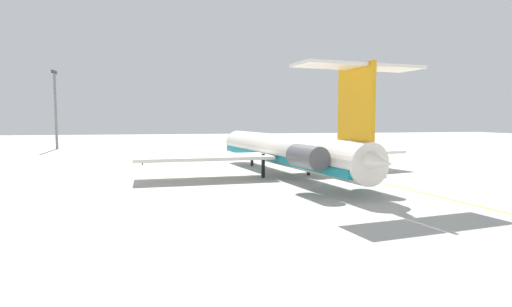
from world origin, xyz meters
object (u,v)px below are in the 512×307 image
Objects in this scene: light_mast at (55,106)px; main_jetliner at (286,150)px; safety_cone_wingtip at (297,157)px; ground_crew_near_tail at (142,158)px; ground_crew_portside at (336,152)px; safety_cone_nose at (157,161)px; ground_crew_near_nose at (309,153)px.

main_jetliner is at bearing -144.13° from light_mast.
light_mast is at bearing 55.88° from safety_cone_wingtip.
ground_crew_near_tail is 41.32m from ground_crew_portside.
safety_cone_nose is at bearing 29.29° from main_jetliner.
ground_crew_portside is at bearing -85.51° from safety_cone_nose.
safety_cone_wingtip is (2.79, -29.27, 0.00)m from safety_cone_nose.
ground_crew_portside is at bearing -44.48° from main_jetliner.
ground_crew_portside reaches higher than safety_cone_wingtip.
ground_crew_portside is (-0.24, -6.34, -0.03)m from ground_crew_near_nose.
ground_crew_near_tail is 3.26× the size of safety_cone_wingtip.
ground_crew_near_nose is 3.10× the size of safety_cone_nose.
main_jetliner is 30.28m from ground_crew_near_nose.
light_mast reaches higher than safety_cone_nose.
ground_crew_near_nose reaches higher than safety_cone_wingtip.
safety_cone_nose is at bearing -79.95° from ground_crew_near_tail.
main_jetliner reaches higher than ground_crew_near_nose.
safety_cone_wingtip is (26.86, -10.08, -3.57)m from main_jetliner.
safety_cone_wingtip is (6.49, -31.74, -0.86)m from ground_crew_near_tail.
safety_cone_wingtip is 70.83m from light_mast.
ground_crew_near_nose is at bearing -124.90° from ground_crew_near_tail.
ground_crew_near_nose is at bearing -80.33° from safety_cone_wingtip.
ground_crew_portside is 9.07m from safety_cone_wingtip.
safety_cone_nose is (-3.01, 38.31, -0.78)m from ground_crew_portside.
main_jetliner is at bearing -179.56° from ground_crew_near_tail.
light_mast is (45.67, 26.10, 10.89)m from ground_crew_near_tail.
ground_crew_near_nose is 72.68m from light_mast.
ground_crew_near_nose is 0.08× the size of light_mast.
safety_cone_wingtip is at bearing -104.55° from ground_crew_near_nose.
safety_cone_nose is at bearing 95.44° from safety_cone_wingtip.
main_jetliner is 33.27m from ground_crew_portside.
light_mast is at bearing -146.83° from ground_crew_near_nose.
main_jetliner is at bearing -54.21° from ground_crew_portside.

